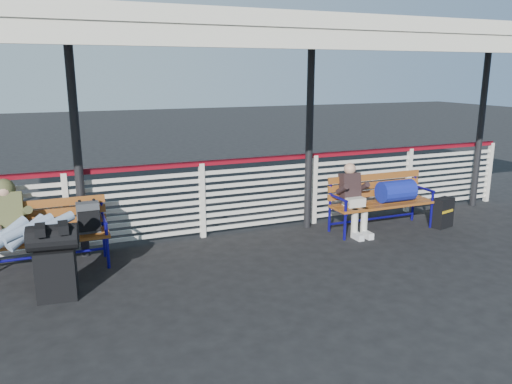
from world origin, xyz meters
name	(u,v)px	position (x,y,z in m)	size (l,w,h in m)	color
ground	(246,282)	(0.00, 0.00, 0.00)	(60.00, 60.00, 0.00)	black
fence	(202,197)	(0.00, 1.90, 0.66)	(12.08, 0.08, 1.24)	silver
canopy	(220,34)	(0.00, 0.87, 3.04)	(12.60, 3.60, 3.16)	silver
luggage_stack	(55,259)	(-2.19, 0.39, 0.49)	(0.58, 0.37, 0.91)	black
bench_left	(50,227)	(-2.23, 1.43, 0.58)	(1.80, 0.56, 0.92)	brown
bench_right	(388,194)	(3.00, 1.17, 0.60)	(1.80, 0.56, 0.92)	brown
traveler_man	(22,226)	(-2.54, 1.07, 0.73)	(0.94, 1.64, 0.77)	#94A4C8
companion_person	(353,198)	(2.32, 1.16, 0.60)	(0.32, 0.66, 1.15)	beige
suitcase_side	(443,213)	(3.92, 0.87, 0.25)	(0.40, 0.31, 0.51)	black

